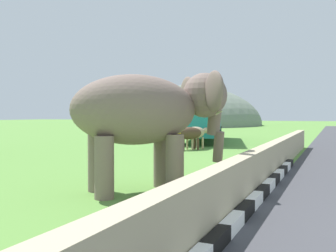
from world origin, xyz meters
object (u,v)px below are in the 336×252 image
person_handler (174,150)px  bus_teal (202,112)px  cow_near (188,134)px  elephant (150,112)px  cow_mid (196,133)px

person_handler → bus_teal: 16.33m
person_handler → bus_teal: bus_teal is taller
person_handler → cow_near: bearing=18.7°
elephant → person_handler: elephant is taller
bus_teal → elephant: bearing=-165.4°
person_handler → cow_mid: bearing=16.7°
elephant → cow_near: elephant is taller
elephant → cow_near: (10.38, 2.96, -1.08)m
elephant → cow_near: size_ratio=2.20×
cow_mid → elephant: bearing=-165.8°
cow_near → cow_mid: same height
elephant → cow_near: bearing=15.9°
cow_mid → person_handler: bearing=-163.3°
bus_teal → cow_mid: bearing=-164.6°
cow_near → cow_mid: size_ratio=0.91×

